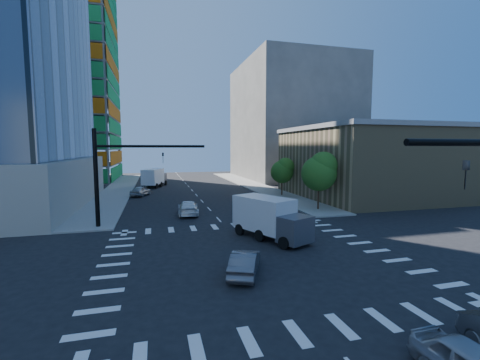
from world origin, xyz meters
name	(u,v)px	position (x,y,z in m)	size (l,w,h in m)	color
ground	(253,257)	(0.00, 0.00, 0.00)	(160.00, 160.00, 0.00)	black
road_markings	(253,257)	(0.00, 0.00, 0.01)	(20.00, 20.00, 0.01)	silver
sidewalk_ne	(253,185)	(12.50, 40.00, 0.07)	(5.00, 60.00, 0.15)	gray
sidewalk_nw	(119,189)	(-12.50, 40.00, 0.07)	(5.00, 60.00, 0.15)	gray
construction_building	(54,71)	(-27.41, 61.93, 24.61)	(25.16, 34.50, 70.60)	gray
commercial_building	(367,162)	(25.00, 22.00, 5.31)	(20.50, 22.50, 10.60)	#938055
bg_building_ne	(291,122)	(27.00, 55.00, 14.00)	(24.00, 30.00, 28.00)	#5E5954
signal_mast_nw	(113,169)	(-10.00, 11.50, 5.49)	(10.20, 0.40, 9.00)	black
tree_south	(320,171)	(12.63, 13.90, 4.69)	(4.16, 4.16, 6.82)	#382316
tree_north	(283,170)	(12.93, 25.90, 3.99)	(3.54, 3.52, 5.78)	#382316
car_nb_far	(251,206)	(4.30, 14.74, 0.68)	(2.26, 4.91, 1.36)	black
car_sb_near	(188,208)	(-2.79, 15.36, 0.77)	(2.15, 5.29, 1.53)	white
car_sb_mid	(141,191)	(-8.44, 31.44, 0.79)	(1.87, 4.65, 1.58)	#AAAEB2
car_sb_cross	(245,263)	(-1.35, -2.63, 0.70)	(1.48, 4.24, 1.40)	#535358
box_truck_near	(272,221)	(2.78, 3.75, 1.47)	(5.09, 6.90, 3.33)	black
box_truck_far	(155,179)	(-6.25, 43.24, 1.53)	(4.89, 7.16, 3.46)	black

